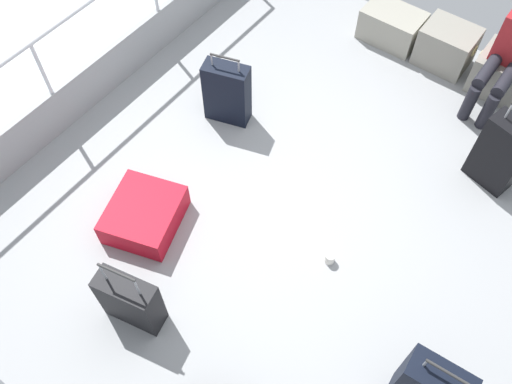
% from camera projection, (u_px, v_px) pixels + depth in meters
% --- Properties ---
extents(ground_plane, '(4.40, 5.20, 0.06)m').
position_uv_depth(ground_plane, '(297.00, 192.00, 4.78)').
color(ground_plane, '#939699').
extents(gunwale_port, '(0.06, 5.20, 0.45)m').
position_uv_depth(gunwale_port, '(113.00, 66.00, 5.27)').
color(gunwale_port, '#939699').
rests_on(gunwale_port, ground_plane).
extents(railing_port, '(0.04, 4.20, 1.02)m').
position_uv_depth(railing_port, '(99.00, 20.00, 4.80)').
color(railing_port, silver).
rests_on(railing_port, ground_plane).
extents(sea_wake, '(12.00, 12.00, 0.01)m').
position_uv_depth(sea_wake, '(34.00, 50.00, 6.21)').
color(sea_wake, '#598C9E').
rests_on(sea_wake, ground_plane).
extents(cargo_crate_0, '(0.65, 0.40, 0.34)m').
position_uv_depth(cargo_crate_0, '(392.00, 26.00, 5.67)').
color(cargo_crate_0, gray).
rests_on(cargo_crate_0, ground_plane).
extents(cargo_crate_1, '(0.56, 0.42, 0.42)m').
position_uv_depth(cargo_crate_1, '(447.00, 46.00, 5.45)').
color(cargo_crate_1, gray).
rests_on(cargo_crate_1, ground_plane).
extents(cargo_crate_2, '(0.52, 0.47, 0.39)m').
position_uv_depth(cargo_crate_2, '(502.00, 73.00, 5.26)').
color(cargo_crate_2, gray).
rests_on(cargo_crate_2, ground_plane).
extents(passenger_seated, '(0.34, 0.66, 1.09)m').
position_uv_depth(passenger_seated, '(510.00, 54.00, 4.86)').
color(passenger_seated, maroon).
rests_on(passenger_seated, ground_plane).
extents(suitcase_0, '(0.44, 0.31, 0.87)m').
position_uv_depth(suitcase_0, '(501.00, 153.00, 4.53)').
color(suitcase_0, black).
rests_on(suitcase_0, ground_plane).
extents(suitcase_1, '(0.47, 0.27, 0.76)m').
position_uv_depth(suitcase_1, '(131.00, 301.00, 3.91)').
color(suitcase_1, black).
rests_on(suitcase_1, ground_plane).
extents(suitcase_2, '(0.45, 0.30, 0.76)m').
position_uv_depth(suitcase_2, '(227.00, 93.00, 4.95)').
color(suitcase_2, black).
rests_on(suitcase_2, ground_plane).
extents(suitcase_4, '(0.71, 0.75, 0.24)m').
position_uv_depth(suitcase_4, '(144.00, 215.00, 4.47)').
color(suitcase_4, '#B70C1E').
rests_on(suitcase_4, ground_plane).
extents(paper_cup, '(0.08, 0.08, 0.10)m').
position_uv_depth(paper_cup, '(330.00, 258.00, 4.33)').
color(paper_cup, white).
rests_on(paper_cup, ground_plane).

